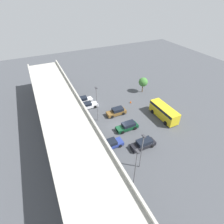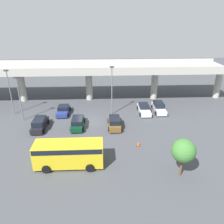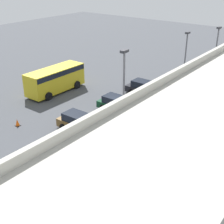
{
  "view_description": "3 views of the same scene",
  "coord_description": "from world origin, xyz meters",
  "px_view_note": "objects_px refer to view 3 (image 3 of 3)",
  "views": [
    {
      "loc": [
        -24.91,
        13.54,
        24.84
      ],
      "look_at": [
        2.77,
        0.38,
        2.36
      ],
      "focal_mm": 28.0,
      "sensor_mm": 36.0,
      "label": 1
    },
    {
      "loc": [
        2.61,
        -31.3,
        15.73
      ],
      "look_at": [
        4.08,
        0.03,
        1.81
      ],
      "focal_mm": 35.0,
      "sensor_mm": 36.0,
      "label": 2
    },
    {
      "loc": [
        22.75,
        16.22,
        14.02
      ],
      "look_at": [
        1.2,
        -0.26,
        1.16
      ],
      "focal_mm": 50.0,
      "sensor_mm": 36.0,
      "label": 3
    }
  ],
  "objects_px": {
    "parked_car_2": "(118,105)",
    "traffic_cone": "(17,123)",
    "shuttle_bus": "(55,78)",
    "parked_car_3": "(80,123)",
    "lamp_post_by_overpass": "(124,94)",
    "parked_car_5": "(56,197)",
    "parked_car_0": "(145,89)",
    "parked_car_1": "(176,109)",
    "parked_car_4": "(81,174)",
    "lamp_post_mid_lot": "(215,55)",
    "lamp_post_near_aisle": "(185,58)"
  },
  "relations": [
    {
      "from": "parked_car_2",
      "to": "traffic_cone",
      "type": "distance_m",
      "value": 10.24
    },
    {
      "from": "shuttle_bus",
      "to": "traffic_cone",
      "type": "height_order",
      "value": "shuttle_bus"
    },
    {
      "from": "parked_car_3",
      "to": "lamp_post_by_overpass",
      "type": "height_order",
      "value": "lamp_post_by_overpass"
    },
    {
      "from": "parked_car_5",
      "to": "traffic_cone",
      "type": "xyz_separation_m",
      "value": [
        -5.39,
        -11.11,
        -0.43
      ]
    },
    {
      "from": "parked_car_0",
      "to": "parked_car_1",
      "type": "xyz_separation_m",
      "value": [
        2.69,
        5.35,
        -0.13
      ]
    },
    {
      "from": "parked_car_4",
      "to": "parked_car_5",
      "type": "height_order",
      "value": "parked_car_5"
    },
    {
      "from": "parked_car_2",
      "to": "lamp_post_mid_lot",
      "type": "relative_size",
      "value": 0.61
    },
    {
      "from": "parked_car_0",
      "to": "lamp_post_mid_lot",
      "type": "relative_size",
      "value": 0.62
    },
    {
      "from": "parked_car_4",
      "to": "lamp_post_mid_lot",
      "type": "relative_size",
      "value": 0.62
    },
    {
      "from": "parked_car_5",
      "to": "lamp_post_near_aisle",
      "type": "height_order",
      "value": "lamp_post_near_aisle"
    },
    {
      "from": "parked_car_4",
      "to": "parked_car_2",
      "type": "bearing_deg",
      "value": -66.03
    },
    {
      "from": "lamp_post_mid_lot",
      "to": "parked_car_4",
      "type": "bearing_deg",
      "value": -1.35
    },
    {
      "from": "traffic_cone",
      "to": "lamp_post_by_overpass",
      "type": "bearing_deg",
      "value": 106.36
    },
    {
      "from": "parked_car_0",
      "to": "lamp_post_near_aisle",
      "type": "distance_m",
      "value": 5.83
    },
    {
      "from": "parked_car_3",
      "to": "parked_car_0",
      "type": "bearing_deg",
      "value": 89.76
    },
    {
      "from": "parked_car_0",
      "to": "parked_car_2",
      "type": "xyz_separation_m",
      "value": [
        5.65,
        0.23,
        -0.02
      ]
    },
    {
      "from": "parked_car_2",
      "to": "traffic_cone",
      "type": "height_order",
      "value": "parked_car_2"
    },
    {
      "from": "parked_car_4",
      "to": "lamp_post_mid_lot",
      "type": "xyz_separation_m",
      "value": [
        -22.66,
        0.53,
        3.85
      ]
    },
    {
      "from": "parked_car_0",
      "to": "parked_car_5",
      "type": "relative_size",
      "value": 0.98
    },
    {
      "from": "lamp_post_near_aisle",
      "to": "lamp_post_mid_lot",
      "type": "distance_m",
      "value": 3.56
    },
    {
      "from": "parked_car_5",
      "to": "parked_car_3",
      "type": "bearing_deg",
      "value": -55.65
    },
    {
      "from": "lamp_post_by_overpass",
      "to": "shuttle_bus",
      "type": "bearing_deg",
      "value": -111.47
    },
    {
      "from": "lamp_post_by_overpass",
      "to": "parked_car_2",
      "type": "bearing_deg",
      "value": -140.42
    },
    {
      "from": "parked_car_1",
      "to": "shuttle_bus",
      "type": "relative_size",
      "value": 0.58
    },
    {
      "from": "parked_car_2",
      "to": "shuttle_bus",
      "type": "bearing_deg",
      "value": 179.97
    },
    {
      "from": "parked_car_1",
      "to": "lamp_post_near_aisle",
      "type": "distance_m",
      "value": 7.53
    },
    {
      "from": "parked_car_1",
      "to": "parked_car_0",
      "type": "bearing_deg",
      "value": -26.7
    },
    {
      "from": "parked_car_0",
      "to": "shuttle_bus",
      "type": "xyz_separation_m",
      "value": [
        5.64,
        -9.14,
        0.94
      ]
    },
    {
      "from": "parked_car_0",
      "to": "parked_car_5",
      "type": "height_order",
      "value": "parked_car_0"
    },
    {
      "from": "parked_car_3",
      "to": "parked_car_4",
      "type": "xyz_separation_m",
      "value": [
        5.5,
        5.22,
        -0.1
      ]
    },
    {
      "from": "shuttle_bus",
      "to": "lamp_post_near_aisle",
      "type": "xyz_separation_m",
      "value": [
        -9.15,
        12.22,
        2.56
      ]
    },
    {
      "from": "parked_car_2",
      "to": "shuttle_bus",
      "type": "distance_m",
      "value": 9.42
    },
    {
      "from": "parked_car_0",
      "to": "traffic_cone",
      "type": "bearing_deg",
      "value": -111.37
    },
    {
      "from": "parked_car_1",
      "to": "lamp_post_mid_lot",
      "type": "distance_m",
      "value": 9.43
    },
    {
      "from": "lamp_post_near_aisle",
      "to": "shuttle_bus",
      "type": "bearing_deg",
      "value": -53.18
    },
    {
      "from": "lamp_post_near_aisle",
      "to": "parked_car_2",
      "type": "bearing_deg",
      "value": -17.3
    },
    {
      "from": "parked_car_2",
      "to": "lamp_post_near_aisle",
      "type": "height_order",
      "value": "lamp_post_near_aisle"
    },
    {
      "from": "parked_car_3",
      "to": "parked_car_5",
      "type": "relative_size",
      "value": 0.95
    },
    {
      "from": "lamp_post_by_overpass",
      "to": "parked_car_1",
      "type": "bearing_deg",
      "value": 175.82
    },
    {
      "from": "parked_car_0",
      "to": "parked_car_3",
      "type": "xyz_separation_m",
      "value": [
        11.26,
        -0.05,
        0.01
      ]
    },
    {
      "from": "parked_car_1",
      "to": "lamp_post_near_aisle",
      "type": "relative_size",
      "value": 0.61
    },
    {
      "from": "parked_car_0",
      "to": "lamp_post_mid_lot",
      "type": "bearing_deg",
      "value": 45.94
    },
    {
      "from": "lamp_post_near_aisle",
      "to": "parked_car_1",
      "type": "bearing_deg",
      "value": 20.12
    },
    {
      "from": "lamp_post_near_aisle",
      "to": "traffic_cone",
      "type": "xyz_separation_m",
      "value": [
        17.62,
        -8.6,
        -3.96
      ]
    },
    {
      "from": "parked_car_1",
      "to": "parked_car_2",
      "type": "distance_m",
      "value": 5.91
    },
    {
      "from": "parked_car_2",
      "to": "parked_car_4",
      "type": "bearing_deg",
      "value": -66.03
    },
    {
      "from": "parked_car_5",
      "to": "shuttle_bus",
      "type": "xyz_separation_m",
      "value": [
        -13.86,
        -14.72,
        0.97
      ]
    },
    {
      "from": "parked_car_3",
      "to": "lamp_post_by_overpass",
      "type": "relative_size",
      "value": 0.56
    },
    {
      "from": "parked_car_4",
      "to": "lamp_post_near_aisle",
      "type": "xyz_separation_m",
      "value": [
        -20.27,
        -2.09,
        3.59
      ]
    },
    {
      "from": "parked_car_1",
      "to": "lamp_post_mid_lot",
      "type": "relative_size",
      "value": 0.57
    }
  ]
}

